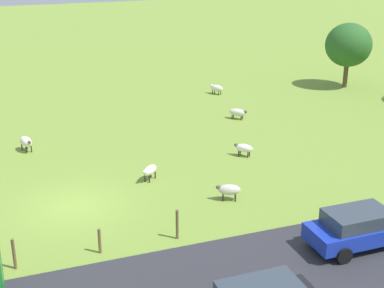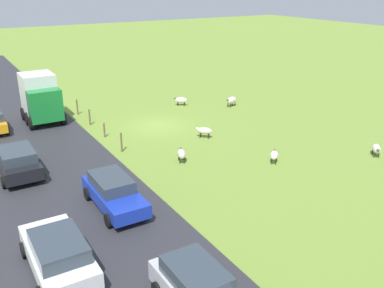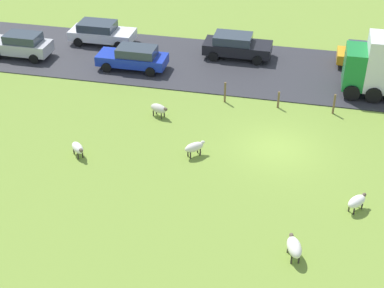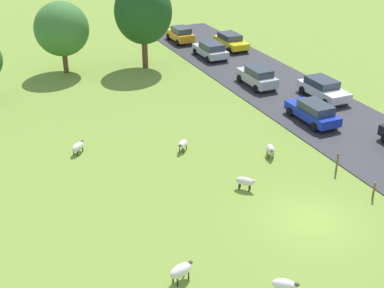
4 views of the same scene
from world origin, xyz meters
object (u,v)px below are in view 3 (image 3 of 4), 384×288
(truck_0, at_px, (380,65))
(sheep_0, at_px, (357,201))
(sheep_5, at_px, (159,109))
(car_5, at_px, (21,45))
(sheep_3, at_px, (78,148))
(car_0, at_px, (101,32))
(car_3, at_px, (236,45))
(sheep_4, at_px, (294,247))
(car_4, at_px, (369,56))
(car_7, at_px, (133,57))
(sheep_1, at_px, (194,147))

(truck_0, bearing_deg, sheep_0, 173.37)
(sheep_5, relative_size, car_5, 0.28)
(sheep_3, xyz_separation_m, truck_0, (10.09, -15.06, 1.45))
(car_5, bearing_deg, sheep_3, -141.57)
(sheep_3, distance_m, car_5, 13.31)
(car_0, height_order, car_3, car_3)
(sheep_4, relative_size, car_3, 0.28)
(sheep_4, bearing_deg, car_4, -10.65)
(sheep_0, relative_size, car_5, 0.27)
(sheep_4, height_order, car_0, car_0)
(sheep_5, bearing_deg, car_0, 36.55)
(car_7, bearing_deg, sheep_4, -143.01)
(sheep_1, relative_size, car_4, 0.26)
(sheep_0, height_order, sheep_1, sheep_1)
(car_0, bearing_deg, car_3, -91.63)
(sheep_0, bearing_deg, sheep_4, 145.06)
(sheep_0, xyz_separation_m, sheep_4, (-3.61, 2.52, 0.08))
(sheep_3, relative_size, car_7, 0.23)
(car_0, relative_size, car_3, 1.00)
(sheep_0, relative_size, car_0, 0.25)
(sheep_0, xyz_separation_m, car_7, (11.58, 13.96, 0.36))
(truck_0, bearing_deg, sheep_4, 165.65)
(truck_0, height_order, car_3, truck_0)
(sheep_3, relative_size, car_5, 0.24)
(sheep_0, height_order, car_5, car_5)
(car_3, height_order, car_7, car_3)
(sheep_0, distance_m, sheep_5, 12.34)
(sheep_5, distance_m, car_4, 14.88)
(sheep_5, height_order, car_3, car_3)
(sheep_0, height_order, car_0, car_0)
(sheep_5, distance_m, car_3, 9.32)
(truck_0, xyz_separation_m, car_7, (0.15, 15.29, -1.08))
(sheep_1, bearing_deg, car_4, -35.61)
(sheep_4, bearing_deg, truck_0, -14.35)
(car_0, xyz_separation_m, car_5, (-3.36, 4.51, 0.05))
(sheep_3, height_order, car_7, car_7)
(sheep_3, distance_m, sheep_4, 12.25)
(car_4, height_order, car_7, car_7)
(sheep_5, bearing_deg, car_5, 63.06)
(sheep_4, height_order, truck_0, truck_0)
(sheep_4, height_order, car_5, car_5)
(truck_0, bearing_deg, sheep_1, 133.45)
(sheep_3, bearing_deg, sheep_4, -113.82)
(sheep_5, distance_m, truck_0, 13.31)
(car_0, height_order, car_7, car_0)
(sheep_1, relative_size, car_7, 0.24)
(sheep_5, relative_size, car_0, 0.26)
(sheep_0, xyz_separation_m, sheep_3, (1.34, 13.73, -0.01))
(sheep_3, height_order, sheep_5, sheep_5)
(car_0, distance_m, car_4, 18.49)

